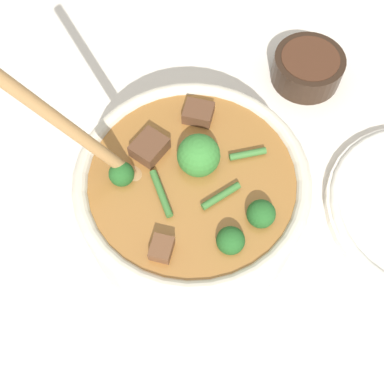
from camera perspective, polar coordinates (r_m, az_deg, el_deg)
The scene contains 3 objects.
ground_plane at distance 0.56m, azimuth -0.00°, elevation -2.96°, with size 4.00×4.00×0.00m, color silver.
stew_bowl at distance 0.51m, azimuth -0.05°, elevation -0.33°, with size 0.26×0.25×0.29m.
condiment_bowl at distance 0.67m, azimuth 13.57°, elevation 14.21°, with size 0.09×0.09×0.04m.
Camera 1 is at (0.16, -0.15, 0.51)m, focal length 45.00 mm.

